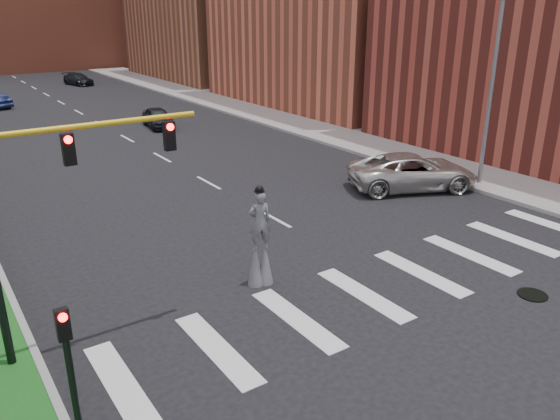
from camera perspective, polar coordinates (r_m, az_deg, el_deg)
name	(u,v)px	position (r m, az deg, el deg)	size (l,w,h in m)	color
ground_plane	(417,296)	(17.60, 14.08, -8.70)	(160.00, 160.00, 0.00)	black
sidewalk_right	(287,120)	(43.39, 0.69, 9.42)	(5.00, 90.00, 0.18)	gray
manhole	(533,295)	(18.81, 24.88, -8.04)	(0.90, 0.90, 0.04)	black
building_backdrop	(36,2)	(89.73, -24.13, 19.19)	(26.00, 14.00, 18.00)	#BE583B
streetlight	(490,86)	(28.00, 21.13, 11.96)	(2.05, 0.20, 9.00)	slate
traffic_signal	(40,203)	(13.76, -23.75, 0.72)	(5.30, 0.23, 6.20)	black
secondary_signal	(70,368)	(11.53, -21.10, -15.12)	(0.25, 0.21, 3.23)	black
stilt_performer	(260,244)	(17.20, -2.10, -3.56)	(0.83, 0.62, 3.33)	#322014
suv_crossing	(413,171)	(27.42, 13.70, 3.93)	(2.87, 6.22, 1.73)	beige
car_near	(158,118)	(41.86, -12.62, 9.40)	(1.68, 4.19, 1.43)	black
car_far	(78,79)	(68.09, -20.34, 12.70)	(1.82, 4.47, 1.30)	black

